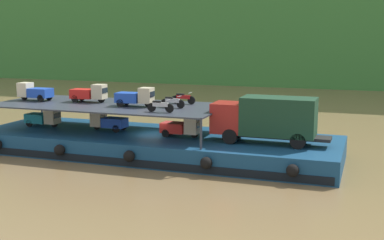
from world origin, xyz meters
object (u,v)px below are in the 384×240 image
object	(u,v)px
cargo_barge	(155,144)
mini_truck_upper_fore	(135,97)
mini_truck_upper_mid	(89,93)
motorcycle_upper_centre	(172,102)
mini_truck_upper_stern	(34,92)
mini_truck_lower_stern	(43,118)
motorcycle_upper_stbd	(183,98)
motorcycle_upper_port	(160,106)
mini_truck_lower_aft	(108,121)
mini_truck_lower_mid	(181,127)
covered_lorry	(267,118)

from	to	relation	value
cargo_barge	mini_truck_upper_fore	world-z (taller)	mini_truck_upper_fore
mini_truck_upper_mid	motorcycle_upper_centre	distance (m)	7.14
mini_truck_upper_stern	mini_truck_lower_stern	bearing A→B (deg)	-8.99
mini_truck_upper_mid	motorcycle_upper_stbd	world-z (taller)	mini_truck_upper_mid
mini_truck_upper_stern	mini_truck_upper_mid	world-z (taller)	same
cargo_barge	motorcycle_upper_port	distance (m)	4.07
mini_truck_lower_stern	motorcycle_upper_stbd	size ratio (longest dim) A/B	1.46
cargo_barge	mini_truck_lower_aft	size ratio (longest dim) A/B	9.51
mini_truck_lower_aft	mini_truck_upper_stern	bearing A→B (deg)	-179.28
mini_truck_upper_stern	motorcycle_upper_port	world-z (taller)	mini_truck_upper_stern
mini_truck_upper_stern	mini_truck_upper_mid	distance (m)	4.61
mini_truck_lower_mid	motorcycle_upper_stbd	bearing A→B (deg)	107.07
mini_truck_lower_stern	mini_truck_upper_mid	bearing A→B (deg)	11.22
mini_truck_upper_stern	covered_lorry	bearing A→B (deg)	-1.41
mini_truck_lower_stern	mini_truck_upper_fore	distance (m)	8.35
covered_lorry	mini_truck_upper_stern	size ratio (longest dim) A/B	2.85
cargo_barge	motorcycle_upper_centre	distance (m)	3.45
mini_truck_upper_mid	motorcycle_upper_stbd	bearing A→B (deg)	11.90
mini_truck_lower_stern	mini_truck_lower_aft	world-z (taller)	same
mini_truck_lower_mid	motorcycle_upper_port	bearing A→B (deg)	-111.31
cargo_barge	mini_truck_upper_stern	distance (m)	10.89
mini_truck_lower_stern	motorcycle_upper_centre	size ratio (longest dim) A/B	1.46
motorcycle_upper_centre	mini_truck_upper_mid	bearing A→B (deg)	174.46
mini_truck_lower_mid	motorcycle_upper_port	distance (m)	2.72
mini_truck_lower_mid	mini_truck_upper_mid	bearing A→B (deg)	173.16
mini_truck_upper_mid	motorcycle_upper_centre	size ratio (longest dim) A/B	1.47
mini_truck_lower_aft	mini_truck_lower_mid	world-z (taller)	same
motorcycle_upper_port	motorcycle_upper_stbd	distance (m)	4.38
covered_lorry	mini_truck_lower_stern	world-z (taller)	covered_lorry
covered_lorry	mini_truck_upper_mid	size ratio (longest dim) A/B	2.82
mini_truck_lower_aft	mini_truck_upper_stern	distance (m)	6.72
mini_truck_lower_mid	mini_truck_lower_aft	bearing A→B (deg)	176.10
mini_truck_lower_mid	mini_truck_upper_fore	bearing A→B (deg)	-179.85
motorcycle_upper_centre	motorcycle_upper_stbd	xyz separation A→B (m)	(0.01, 2.19, 0.00)
motorcycle_upper_port	motorcycle_upper_stbd	size ratio (longest dim) A/B	1.00
mini_truck_upper_stern	motorcycle_upper_port	bearing A→B (deg)	-11.00
mini_truck_upper_stern	motorcycle_upper_stbd	distance (m)	11.87
mini_truck_upper_fore	motorcycle_upper_centre	bearing A→B (deg)	5.45
mini_truck_upper_fore	mini_truck_lower_stern	bearing A→B (deg)	178.53
mini_truck_lower_aft	motorcycle_upper_stbd	size ratio (longest dim) A/B	1.45
cargo_barge	mini_truck_upper_fore	bearing A→B (deg)	-171.10
mini_truck_upper_mid	cargo_barge	bearing A→B (deg)	-7.23
cargo_barge	mini_truck_upper_stern	size ratio (longest dim) A/B	9.53
mini_truck_lower_mid	motorcycle_upper_port	size ratio (longest dim) A/B	1.45
mini_truck_upper_fore	motorcycle_upper_centre	world-z (taller)	mini_truck_upper_fore
mini_truck_lower_stern	mini_truck_lower_mid	distance (m)	11.61
mini_truck_lower_stern	motorcycle_upper_centre	bearing A→B (deg)	0.28
cargo_barge	mini_truck_upper_stern	bearing A→B (deg)	179.34
mini_truck_lower_mid	mini_truck_upper_fore	size ratio (longest dim) A/B	0.99
mini_truck_lower_stern	motorcycle_upper_stbd	distance (m)	11.22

